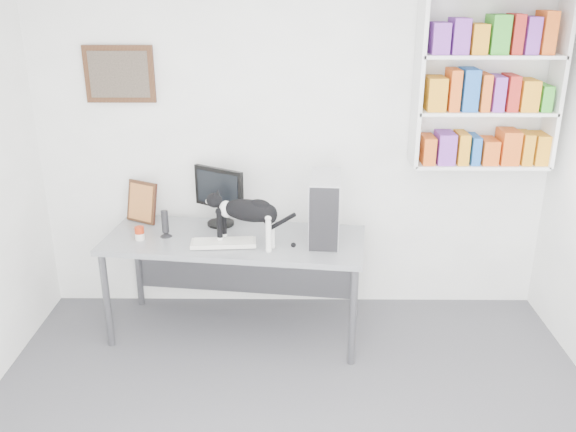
% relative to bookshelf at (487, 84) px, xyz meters
% --- Properties ---
extents(room, '(4.01, 4.01, 2.70)m').
position_rel_bookshelf_xyz_m(room, '(-1.40, -1.85, -0.50)').
color(room, '#4B4B4F').
rests_on(room, ground).
extents(bookshelf, '(1.03, 0.28, 1.24)m').
position_rel_bookshelf_xyz_m(bookshelf, '(0.00, 0.00, 0.00)').
color(bookshelf, white).
rests_on(bookshelf, room).
extents(wall_art, '(0.52, 0.04, 0.42)m').
position_rel_bookshelf_xyz_m(wall_art, '(-2.70, 0.12, 0.05)').
color(wall_art, '#472E17').
rests_on(wall_art, room).
extents(desk, '(1.97, 0.96, 0.79)m').
position_rel_bookshelf_xyz_m(desk, '(-1.84, -0.36, -1.46)').
color(desk, gray).
rests_on(desk, room).
extents(monitor, '(0.48, 0.40, 0.46)m').
position_rel_bookshelf_xyz_m(monitor, '(-1.96, -0.10, -0.83)').
color(monitor, black).
rests_on(monitor, desk).
extents(keyboard, '(0.47, 0.21, 0.04)m').
position_rel_bookshelf_xyz_m(keyboard, '(-1.90, -0.50, -1.04)').
color(keyboard, beige).
rests_on(keyboard, desk).
extents(pc_tower, '(0.25, 0.49, 0.47)m').
position_rel_bookshelf_xyz_m(pc_tower, '(-1.18, -0.38, -0.83)').
color(pc_tower, '#BBBAC0').
rests_on(pc_tower, desk).
extents(speaker, '(0.11, 0.11, 0.21)m').
position_rel_bookshelf_xyz_m(speaker, '(-2.34, -0.34, -0.96)').
color(speaker, black).
rests_on(speaker, desk).
extents(leaning_print, '(0.29, 0.22, 0.33)m').
position_rel_bookshelf_xyz_m(leaning_print, '(-2.58, -0.04, -0.90)').
color(leaning_print, '#472E17').
rests_on(leaning_print, desk).
extents(soup_can, '(0.07, 0.07, 0.10)m').
position_rel_bookshelf_xyz_m(soup_can, '(-2.52, -0.41, -1.01)').
color(soup_can, '#AB2A0E').
rests_on(soup_can, desk).
extents(cat, '(0.62, 0.34, 0.37)m').
position_rel_bookshelf_xyz_m(cat, '(-1.72, -0.52, -0.88)').
color(cat, black).
rests_on(cat, desk).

